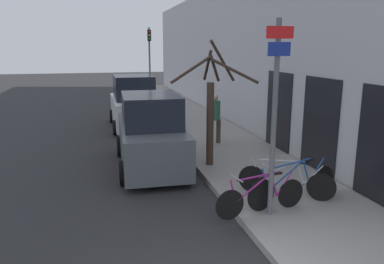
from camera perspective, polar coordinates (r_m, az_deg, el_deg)
ground_plane at (r=15.57m, az=-7.73°, el=-0.41°), size 80.00×80.00×0.00m
sidewalk_curb at (r=18.70m, az=-0.80°, el=2.16°), size 3.20×32.00×0.15m
building_facade at (r=18.78m, az=4.54°, el=11.87°), size 0.23×32.00×6.50m
signpost at (r=7.46m, az=12.47°, el=2.70°), size 0.55×0.13×3.90m
bicycle_0 at (r=7.95m, az=10.53°, el=-9.62°), size 2.09×0.51×0.86m
bicycle_1 at (r=8.65m, az=15.20°, el=-7.74°), size 2.45×0.78×0.95m
bicycle_2 at (r=8.93m, az=14.09°, el=-7.19°), size 1.84×1.28×0.89m
parked_car_0 at (r=11.11m, az=-6.27°, el=-0.42°), size 2.09×4.43×2.21m
parked_car_1 at (r=16.88m, az=-8.89°, el=4.17°), size 2.06×4.42×2.33m
pedestrian_near at (r=13.31m, az=3.48°, el=2.59°), size 0.46×0.39×1.77m
street_tree at (r=10.77m, az=2.98°, el=3.89°), size 2.43×1.67×3.59m
traffic_light at (r=22.60m, az=-6.48°, el=11.47°), size 0.20×0.30×4.50m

